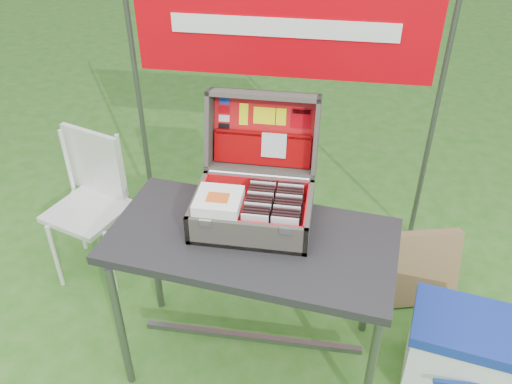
% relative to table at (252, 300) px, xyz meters
% --- Properties ---
extents(ground, '(80.00, 80.00, 0.00)m').
position_rel_table_xyz_m(ground, '(0.00, -0.03, -0.38)').
color(ground, '#296417').
rests_on(ground, ground).
extents(table, '(1.27, 0.75, 0.75)m').
position_rel_table_xyz_m(table, '(0.00, 0.00, 0.00)').
color(table, black).
rests_on(table, ground).
extents(table_top, '(1.27, 0.75, 0.04)m').
position_rel_table_xyz_m(table_top, '(0.00, 0.00, 0.36)').
color(table_top, black).
rests_on(table_top, ground).
extents(table_leg_fl, '(0.04, 0.04, 0.71)m').
position_rel_table_xyz_m(table_leg_fl, '(-0.54, -0.24, -0.02)').
color(table_leg_fl, '#59595B').
rests_on(table_leg_fl, ground).
extents(table_leg_fr, '(0.04, 0.04, 0.71)m').
position_rel_table_xyz_m(table_leg_fr, '(0.54, -0.24, -0.02)').
color(table_leg_fr, '#59595B').
rests_on(table_leg_fr, ground).
extents(table_leg_bl, '(0.04, 0.04, 0.71)m').
position_rel_table_xyz_m(table_leg_bl, '(-0.54, 0.24, -0.02)').
color(table_leg_bl, '#59595B').
rests_on(table_leg_bl, ground).
extents(table_leg_br, '(0.04, 0.04, 0.71)m').
position_rel_table_xyz_m(table_leg_br, '(0.54, 0.24, -0.02)').
color(table_leg_br, '#59595B').
rests_on(table_leg_br, ground).
extents(table_brace, '(1.06, 0.03, 0.03)m').
position_rel_table_xyz_m(table_brace, '(0.00, -0.00, -0.26)').
color(table_brace, '#59595B').
rests_on(table_brace, ground).
extents(suitcase, '(0.50, 0.52, 0.46)m').
position_rel_table_xyz_m(suitcase, '(-0.01, 0.15, 0.61)').
color(suitcase, '#514D47').
rests_on(suitcase, table).
extents(suitcase_base_bottom, '(0.50, 0.36, 0.02)m').
position_rel_table_xyz_m(suitcase_base_bottom, '(-0.01, 0.09, 0.39)').
color(suitcase_base_bottom, '#514D47').
rests_on(suitcase_base_bottom, table_top).
extents(suitcase_base_wall_front, '(0.50, 0.02, 0.13)m').
position_rel_table_xyz_m(suitcase_base_wall_front, '(-0.01, -0.08, 0.44)').
color(suitcase_base_wall_front, '#514D47').
rests_on(suitcase_base_wall_front, table_top).
extents(suitcase_base_wall_back, '(0.50, 0.02, 0.13)m').
position_rel_table_xyz_m(suitcase_base_wall_back, '(-0.01, 0.26, 0.44)').
color(suitcase_base_wall_back, '#514D47').
rests_on(suitcase_base_wall_back, table_top).
extents(suitcase_base_wall_left, '(0.02, 0.36, 0.13)m').
position_rel_table_xyz_m(suitcase_base_wall_left, '(-0.25, 0.09, 0.44)').
color(suitcase_base_wall_left, '#514D47').
rests_on(suitcase_base_wall_left, table_top).
extents(suitcase_base_wall_right, '(0.02, 0.36, 0.13)m').
position_rel_table_xyz_m(suitcase_base_wall_right, '(0.23, 0.09, 0.44)').
color(suitcase_base_wall_right, '#514D47').
rests_on(suitcase_base_wall_right, table_top).
extents(suitcase_liner_floor, '(0.46, 0.32, 0.01)m').
position_rel_table_xyz_m(suitcase_liner_floor, '(-0.01, 0.09, 0.40)').
color(suitcase_liner_floor, red).
rests_on(suitcase_liner_floor, suitcase_base_bottom).
extents(suitcase_latch_left, '(0.05, 0.01, 0.03)m').
position_rel_table_xyz_m(suitcase_latch_left, '(-0.17, -0.09, 0.50)').
color(suitcase_latch_left, silver).
rests_on(suitcase_latch_left, suitcase_base_wall_front).
extents(suitcase_latch_right, '(0.05, 0.01, 0.03)m').
position_rel_table_xyz_m(suitcase_latch_right, '(0.15, -0.09, 0.50)').
color(suitcase_latch_right, silver).
rests_on(suitcase_latch_right, suitcase_base_wall_front).
extents(suitcase_hinge, '(0.45, 0.02, 0.02)m').
position_rel_table_xyz_m(suitcase_hinge, '(-0.01, 0.27, 0.51)').
color(suitcase_hinge, silver).
rests_on(suitcase_hinge, suitcase_base_wall_back).
extents(suitcase_lid_back, '(0.50, 0.11, 0.35)m').
position_rel_table_xyz_m(suitcase_lid_back, '(-0.01, 0.43, 0.65)').
color(suitcase_lid_back, '#514D47').
rests_on(suitcase_lid_back, suitcase_base_wall_back).
extents(suitcase_lid_rim_far, '(0.50, 0.13, 0.05)m').
position_rel_table_xyz_m(suitcase_lid_rim_far, '(-0.01, 0.42, 0.83)').
color(suitcase_lid_rim_far, '#514D47').
rests_on(suitcase_lid_rim_far, suitcase_lid_back).
extents(suitcase_lid_rim_near, '(0.50, 0.13, 0.05)m').
position_rel_table_xyz_m(suitcase_lid_rim_near, '(-0.01, 0.34, 0.50)').
color(suitcase_lid_rim_near, '#514D47').
rests_on(suitcase_lid_rim_near, suitcase_lid_back).
extents(suitcase_lid_rim_left, '(0.02, 0.22, 0.38)m').
position_rel_table_xyz_m(suitcase_lid_rim_left, '(-0.25, 0.38, 0.67)').
color(suitcase_lid_rim_left, '#514D47').
rests_on(suitcase_lid_rim_left, suitcase_lid_back).
extents(suitcase_lid_rim_right, '(0.02, 0.22, 0.38)m').
position_rel_table_xyz_m(suitcase_lid_rim_right, '(0.23, 0.38, 0.67)').
color(suitcase_lid_rim_right, '#514D47').
rests_on(suitcase_lid_rim_right, suitcase_lid_back).
extents(suitcase_lid_liner, '(0.46, 0.09, 0.31)m').
position_rel_table_xyz_m(suitcase_lid_liner, '(-0.01, 0.42, 0.66)').
color(suitcase_lid_liner, red).
rests_on(suitcase_lid_liner, suitcase_lid_back).
extents(suitcase_liner_wall_front, '(0.46, 0.01, 0.11)m').
position_rel_table_xyz_m(suitcase_liner_wall_front, '(-0.01, -0.07, 0.45)').
color(suitcase_liner_wall_front, red).
rests_on(suitcase_liner_wall_front, suitcase_base_bottom).
extents(suitcase_liner_wall_back, '(0.46, 0.01, 0.11)m').
position_rel_table_xyz_m(suitcase_liner_wall_back, '(-0.01, 0.25, 0.45)').
color(suitcase_liner_wall_back, red).
rests_on(suitcase_liner_wall_back, suitcase_base_bottom).
extents(suitcase_liner_wall_left, '(0.01, 0.32, 0.11)m').
position_rel_table_xyz_m(suitcase_liner_wall_left, '(-0.24, 0.09, 0.45)').
color(suitcase_liner_wall_left, red).
rests_on(suitcase_liner_wall_left, suitcase_base_bottom).
extents(suitcase_liner_wall_right, '(0.01, 0.32, 0.11)m').
position_rel_table_xyz_m(suitcase_liner_wall_right, '(0.22, 0.09, 0.45)').
color(suitcase_liner_wall_right, red).
rests_on(suitcase_liner_wall_right, suitcase_base_bottom).
extents(suitcase_lid_pocket, '(0.44, 0.07, 0.15)m').
position_rel_table_xyz_m(suitcase_lid_pocket, '(-0.01, 0.38, 0.58)').
color(suitcase_lid_pocket, '#890305').
rests_on(suitcase_lid_pocket, suitcase_lid_liner).
extents(suitcase_pocket_edge, '(0.43, 0.02, 0.02)m').
position_rel_table_xyz_m(suitcase_pocket_edge, '(-0.01, 0.39, 0.65)').
color(suitcase_pocket_edge, '#890305').
rests_on(suitcase_pocket_edge, suitcase_lid_pocket).
extents(suitcase_pocket_cd, '(0.11, 0.04, 0.11)m').
position_rel_table_xyz_m(suitcase_pocket_cd, '(0.04, 0.37, 0.61)').
color(suitcase_pocket_cd, silver).
rests_on(suitcase_pocket_cd, suitcase_lid_pocket).
extents(lid_sticker_cc_a, '(0.05, 0.01, 0.03)m').
position_rel_table_xyz_m(lid_sticker_cc_a, '(-0.19, 0.45, 0.78)').
color(lid_sticker_cc_a, '#1933B2').
rests_on(lid_sticker_cc_a, suitcase_lid_liner).
extents(lid_sticker_cc_b, '(0.05, 0.01, 0.03)m').
position_rel_table_xyz_m(lid_sticker_cc_b, '(-0.19, 0.44, 0.74)').
color(lid_sticker_cc_b, '#B9000C').
rests_on(lid_sticker_cc_b, suitcase_lid_liner).
extents(lid_sticker_cc_c, '(0.05, 0.01, 0.03)m').
position_rel_table_xyz_m(lid_sticker_cc_c, '(-0.19, 0.43, 0.70)').
color(lid_sticker_cc_c, white).
rests_on(lid_sticker_cc_c, suitcase_lid_liner).
extents(lid_sticker_cc_d, '(0.05, 0.01, 0.03)m').
position_rel_table_xyz_m(lid_sticker_cc_d, '(-0.19, 0.42, 0.66)').
color(lid_sticker_cc_d, black).
rests_on(lid_sticker_cc_d, suitcase_lid_liner).
extents(lid_card_neon_tall, '(0.04, 0.03, 0.10)m').
position_rel_table_xyz_m(lid_card_neon_tall, '(-0.10, 0.43, 0.73)').
color(lid_card_neon_tall, '#F2F40D').
rests_on(lid_card_neon_tall, suitcase_lid_liner).
extents(lid_card_neon_main, '(0.10, 0.02, 0.07)m').
position_rel_table_xyz_m(lid_card_neon_main, '(-0.01, 0.43, 0.73)').
color(lid_card_neon_main, '#F2F40D').
rests_on(lid_card_neon_main, suitcase_lid_liner).
extents(lid_card_neon_small, '(0.04, 0.02, 0.07)m').
position_rel_table_xyz_m(lid_card_neon_small, '(0.07, 0.43, 0.73)').
color(lid_card_neon_small, '#F2F40D').
rests_on(lid_card_neon_small, suitcase_lid_liner).
extents(lid_sticker_band, '(0.09, 0.03, 0.09)m').
position_rel_table_xyz_m(lid_sticker_band, '(0.15, 0.43, 0.73)').
color(lid_sticker_band, '#B9000C').
rests_on(lid_sticker_band, suitcase_lid_liner).
extents(lid_sticker_band_bar, '(0.08, 0.01, 0.02)m').
position_rel_table_xyz_m(lid_sticker_band_bar, '(0.15, 0.44, 0.75)').
color(lid_sticker_band_bar, black).
rests_on(lid_sticker_band_bar, suitcase_lid_liner).
extents(cd_left_0, '(0.11, 0.01, 0.13)m').
position_rel_table_xyz_m(cd_left_0, '(0.02, -0.04, 0.47)').
color(cd_left_0, silver).
rests_on(cd_left_0, suitcase_liner_floor).
extents(cd_left_1, '(0.11, 0.01, 0.13)m').
position_rel_table_xyz_m(cd_left_1, '(0.02, -0.02, 0.47)').
color(cd_left_1, black).
rests_on(cd_left_1, suitcase_liner_floor).
extents(cd_left_2, '(0.11, 0.01, 0.13)m').
position_rel_table_xyz_m(cd_left_2, '(0.02, -0.01, 0.47)').
color(cd_left_2, black).
rests_on(cd_left_2, suitcase_liner_floor).
extents(cd_left_3, '(0.11, 0.01, 0.13)m').
position_rel_table_xyz_m(cd_left_3, '(0.02, 0.01, 0.47)').
color(cd_left_3, black).
rests_on(cd_left_3, suitcase_liner_floor).
extents(cd_left_4, '(0.11, 0.01, 0.13)m').
position_rel_table_xyz_m(cd_left_4, '(0.02, 0.03, 0.47)').
color(cd_left_4, silver).
rests_on(cd_left_4, suitcase_liner_floor).
extents(cd_left_5, '(0.11, 0.01, 0.13)m').
position_rel_table_xyz_m(cd_left_5, '(0.02, 0.05, 0.47)').
color(cd_left_5, black).
rests_on(cd_left_5, suitcase_liner_floor).
extents(cd_left_6, '(0.11, 0.01, 0.13)m').
position_rel_table_xyz_m(cd_left_6, '(0.02, 0.07, 0.47)').
color(cd_left_6, black).
rests_on(cd_left_6, suitcase_liner_floor).
extents(cd_left_7, '(0.11, 0.01, 0.13)m').
position_rel_table_xyz_m(cd_left_7, '(0.02, 0.09, 0.47)').
color(cd_left_7, black).
rests_on(cd_left_7, suitcase_liner_floor).
extents(cd_left_8, '(0.11, 0.01, 0.13)m').
position_rel_table_xyz_m(cd_left_8, '(0.02, 0.11, 0.47)').
color(cd_left_8, silver).
rests_on(cd_left_8, suitcase_liner_floor).
extents(cd_left_9, '(0.11, 0.01, 0.13)m').
position_rel_table_xyz_m(cd_left_9, '(0.02, 0.13, 0.47)').
color(cd_left_9, black).
rests_on(cd_left_9, suitcase_liner_floor).
extents(cd_left_10, '(0.11, 0.01, 0.13)m').
position_rel_table_xyz_m(cd_left_10, '(0.02, 0.15, 0.47)').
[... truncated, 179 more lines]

